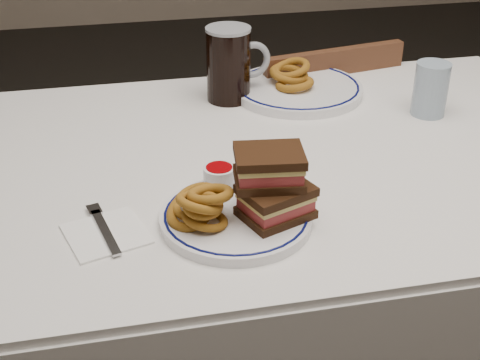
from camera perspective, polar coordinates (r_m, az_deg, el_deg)
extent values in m
cube|color=white|center=(1.30, 4.59, 1.85)|extent=(1.26, 0.86, 0.03)
cylinder|color=#412814|center=(1.76, -16.40, -5.80)|extent=(0.06, 0.06, 0.71)
cylinder|color=#412814|center=(1.96, 16.72, -1.97)|extent=(0.06, 0.06, 0.71)
cube|color=white|center=(1.02, 11.18, -13.60)|extent=(1.26, 0.01, 0.17)
cube|color=white|center=(1.71, 0.52, 5.94)|extent=(1.26, 0.01, 0.17)
cube|color=#412814|center=(1.98, 4.90, 0.68)|extent=(0.44, 0.44, 0.04)
cylinder|color=#412814|center=(2.27, 6.51, -1.18)|extent=(0.03, 0.03, 0.37)
cylinder|color=#412814|center=(2.04, 10.74, -5.48)|extent=(0.03, 0.03, 0.37)
cylinder|color=#412814|center=(2.15, -1.08, -2.86)|extent=(0.03, 0.03, 0.37)
cylinder|color=#412814|center=(1.91, 2.45, -7.68)|extent=(0.03, 0.03, 0.37)
cube|color=#412814|center=(1.75, 7.70, 4.57)|extent=(0.37, 0.09, 0.41)
cylinder|color=white|center=(1.07, -0.35, -3.25)|extent=(0.25, 0.25, 0.02)
torus|color=#0A0F4E|center=(1.07, -0.35, -2.89)|extent=(0.23, 0.23, 0.00)
cube|color=black|center=(1.06, 3.05, -2.77)|extent=(0.13, 0.12, 0.01)
cube|color=#A3322F|center=(1.05, 3.07, -2.04)|extent=(0.12, 0.11, 0.02)
cube|color=#D1B85D|center=(1.04, 3.09, -1.42)|extent=(0.12, 0.11, 0.01)
cube|color=black|center=(1.04, 3.11, -0.88)|extent=(0.13, 0.12, 0.01)
cube|color=black|center=(1.04, 2.48, 0.11)|extent=(0.12, 0.10, 0.01)
cube|color=#A3322F|center=(1.03, 2.49, 0.88)|extent=(0.11, 0.09, 0.02)
cube|color=#D1B85D|center=(1.03, 2.51, 1.53)|extent=(0.11, 0.09, 0.01)
cube|color=black|center=(1.02, 2.52, 2.09)|extent=(0.12, 0.10, 0.01)
torus|color=brown|center=(1.04, -3.02, -3.34)|extent=(0.08, 0.07, 0.04)
torus|color=brown|center=(1.05, -4.26, -2.63)|extent=(0.09, 0.08, 0.07)
torus|color=brown|center=(1.06, -3.72, -1.82)|extent=(0.09, 0.08, 0.05)
torus|color=brown|center=(1.03, -3.20, -2.15)|extent=(0.06, 0.07, 0.03)
torus|color=brown|center=(1.02, -3.54, -1.99)|extent=(0.08, 0.07, 0.05)
torus|color=brown|center=(1.02, -2.56, -1.22)|extent=(0.07, 0.07, 0.03)
cylinder|color=white|center=(1.14, -1.78, 0.38)|extent=(0.06, 0.06, 0.03)
cylinder|color=#820206|center=(1.14, -1.79, 0.86)|extent=(0.05, 0.05, 0.01)
cylinder|color=black|center=(1.50, -0.99, 9.78)|extent=(0.10, 0.10, 0.16)
cylinder|color=#8E939B|center=(1.47, -1.02, 12.75)|extent=(0.10, 0.10, 0.01)
torus|color=#8E939B|center=(1.51, 1.07, 10.20)|extent=(0.09, 0.02, 0.08)
cylinder|color=#92A8BD|center=(1.49, 15.96, 7.47)|extent=(0.07, 0.07, 0.11)
cylinder|color=white|center=(1.56, 4.93, 7.70)|extent=(0.30, 0.30, 0.02)
torus|color=#0A0F4E|center=(1.56, 4.95, 8.04)|extent=(0.28, 0.28, 0.01)
torus|color=brown|center=(1.54, 4.69, 8.16)|extent=(0.09, 0.09, 0.04)
torus|color=brown|center=(1.57, 4.19, 9.02)|extent=(0.09, 0.09, 0.04)
torus|color=brown|center=(1.57, 4.38, 9.47)|extent=(0.09, 0.09, 0.04)
cube|color=white|center=(1.07, -11.38, -4.54)|extent=(0.15, 0.15, 0.00)
cube|color=#ACADB1|center=(1.06, -11.40, -4.36)|extent=(0.04, 0.13, 0.00)
cube|color=#ACADB1|center=(1.12, -12.34, -2.48)|extent=(0.03, 0.04, 0.00)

